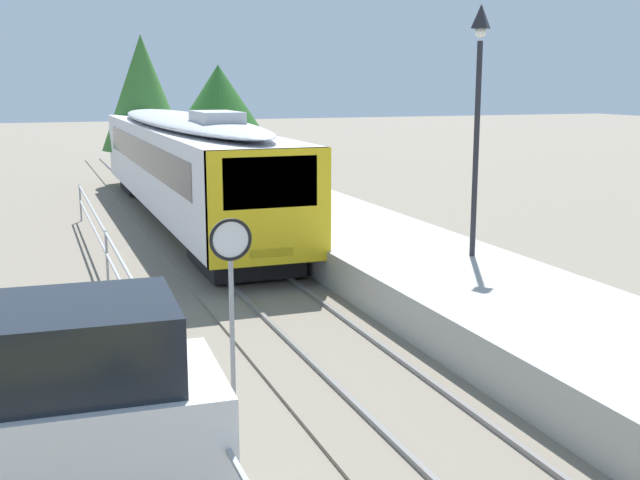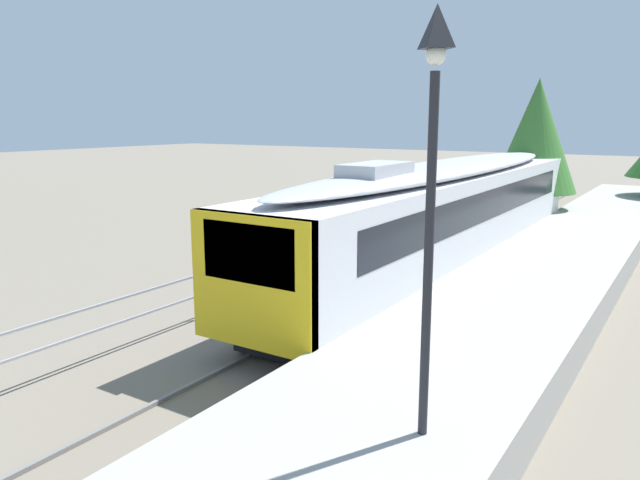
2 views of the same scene
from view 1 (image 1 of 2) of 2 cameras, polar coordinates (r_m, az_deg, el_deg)
ground_plane at (r=20.47m, az=-14.41°, el=-2.23°), size 160.00×160.00×0.00m
track_rails at (r=20.96m, az=-6.23°, el=-1.53°), size 3.20×60.00×0.14m
commuter_train at (r=26.84m, az=-9.72°, el=5.75°), size 2.82×20.04×3.74m
station_platform at (r=21.86m, az=2.03°, el=0.17°), size 3.90×60.00×0.90m
platform_lamp_mid_platform at (r=17.40m, az=11.32°, el=10.95°), size 0.34×0.34×5.35m
speed_limit_sign at (r=11.19m, az=-6.41°, el=-1.85°), size 0.61×0.10×2.81m
carpark_fence at (r=10.65m, az=-10.41°, el=-9.50°), size 0.06×36.06×1.25m
tree_behind_carpark at (r=37.02m, az=-12.62°, el=10.28°), size 3.78×3.78×6.75m
tree_behind_station_far at (r=45.88m, az=-7.29°, el=10.08°), size 4.91×4.91×5.64m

